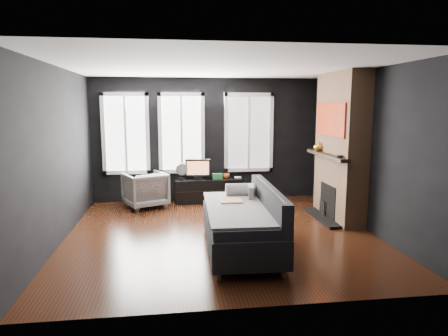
{
  "coord_description": "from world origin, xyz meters",
  "views": [
    {
      "loc": [
        -0.79,
        -6.34,
        2.1
      ],
      "look_at": [
        0.1,
        0.3,
        1.05
      ],
      "focal_mm": 32.0,
      "sensor_mm": 36.0,
      "label": 1
    }
  ],
  "objects": [
    {
      "name": "floor",
      "position": [
        0.0,
        0.0,
        0.0
      ],
      "size": [
        5.0,
        5.0,
        0.0
      ],
      "primitive_type": "plane",
      "color": "black",
      "rests_on": "ground"
    },
    {
      "name": "ceiling",
      "position": [
        0.0,
        0.0,
        2.7
      ],
      "size": [
        5.0,
        5.0,
        0.0
      ],
      "primitive_type": "plane",
      "color": "white",
      "rests_on": "ground"
    },
    {
      "name": "wall_back",
      "position": [
        0.0,
        2.5,
        1.35
      ],
      "size": [
        5.0,
        0.02,
        2.7
      ],
      "primitive_type": "cube",
      "color": "black",
      "rests_on": "ground"
    },
    {
      "name": "wall_left",
      "position": [
        -2.5,
        0.0,
        1.35
      ],
      "size": [
        0.02,
        5.0,
        2.7
      ],
      "primitive_type": "cube",
      "color": "black",
      "rests_on": "ground"
    },
    {
      "name": "wall_right",
      "position": [
        2.5,
        0.0,
        1.35
      ],
      "size": [
        0.02,
        5.0,
        2.7
      ],
      "primitive_type": "cube",
      "color": "black",
      "rests_on": "ground"
    },
    {
      "name": "windows",
      "position": [
        -0.45,
        2.46,
        2.38
      ],
      "size": [
        4.0,
        0.16,
        1.76
      ],
      "primitive_type": null,
      "color": "white",
      "rests_on": "wall_back"
    },
    {
      "name": "fireplace",
      "position": [
        2.3,
        0.6,
        1.35
      ],
      "size": [
        0.7,
        1.62,
        2.7
      ],
      "primitive_type": null,
      "color": "#93724C",
      "rests_on": "floor"
    },
    {
      "name": "sofa",
      "position": [
        0.19,
        -0.81,
        0.47
      ],
      "size": [
        1.18,
        2.23,
        0.94
      ],
      "primitive_type": null,
      "rotation": [
        0.0,
        0.0,
        -0.04
      ],
      "color": "#252527",
      "rests_on": "floor"
    },
    {
      "name": "stripe_pillow",
      "position": [
        0.46,
        -0.27,
        0.68
      ],
      "size": [
        0.13,
        0.35,
        0.34
      ],
      "primitive_type": "cube",
      "rotation": [
        0.0,
        0.0,
        -0.17
      ],
      "color": "gray",
      "rests_on": "sofa"
    },
    {
      "name": "armchair",
      "position": [
        -1.34,
        1.95,
        0.4
      ],
      "size": [
        1.02,
        0.99,
        0.81
      ],
      "primitive_type": "imported",
      "rotation": [
        0.0,
        0.0,
        -2.72
      ],
      "color": "silver",
      "rests_on": "floor"
    },
    {
      "name": "media_console",
      "position": [
        0.02,
        2.24,
        0.26
      ],
      "size": [
        1.51,
        0.53,
        0.51
      ],
      "primitive_type": null,
      "rotation": [
        0.0,
        0.0,
        0.05
      ],
      "color": "black",
      "rests_on": "floor"
    },
    {
      "name": "monitor",
      "position": [
        -0.21,
        2.23,
        0.76
      ],
      "size": [
        0.56,
        0.17,
        0.5
      ],
      "primitive_type": null,
      "rotation": [
        0.0,
        0.0,
        -0.1
      ],
      "color": "black",
      "rests_on": "media_console"
    },
    {
      "name": "desk_fan",
      "position": [
        -0.57,
        2.23,
        0.69
      ],
      "size": [
        0.28,
        0.28,
        0.36
      ],
      "primitive_type": null,
      "rotation": [
        0.0,
        0.0,
        0.1
      ],
      "color": "#A0A0A0",
      "rests_on": "media_console"
    },
    {
      "name": "mug",
      "position": [
        0.42,
        2.25,
        0.58
      ],
      "size": [
        0.14,
        0.12,
        0.14
      ],
      "primitive_type": "imported",
      "rotation": [
        0.0,
        0.0,
        0.06
      ],
      "color": "orange",
      "rests_on": "media_console"
    },
    {
      "name": "book",
      "position": [
        0.61,
        2.29,
        0.61
      ],
      "size": [
        0.15,
        0.03,
        0.2
      ],
      "primitive_type": "imported",
      "rotation": [
        0.0,
        0.0,
        -0.08
      ],
      "color": "#BCAF95",
      "rests_on": "media_console"
    },
    {
      "name": "storage_box",
      "position": [
        0.21,
        2.2,
        0.57
      ],
      "size": [
        0.23,
        0.16,
        0.12
      ],
      "primitive_type": "cube",
      "rotation": [
        0.0,
        0.0,
        0.11
      ],
      "color": "#2C6F37",
      "rests_on": "media_console"
    },
    {
      "name": "mantel_vase",
      "position": [
        2.05,
        1.05,
        1.32
      ],
      "size": [
        0.24,
        0.24,
        0.19
      ],
      "primitive_type": "imported",
      "rotation": [
        0.0,
        0.0,
        0.31
      ],
      "color": "gold",
      "rests_on": "fireplace"
    },
    {
      "name": "mantel_clock",
      "position": [
        2.05,
        0.05,
        1.25
      ],
      "size": [
        0.13,
        0.13,
        0.04
      ],
      "primitive_type": "cylinder",
      "rotation": [
        0.0,
        0.0,
        0.3
      ],
      "color": "black",
      "rests_on": "fireplace"
    }
  ]
}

